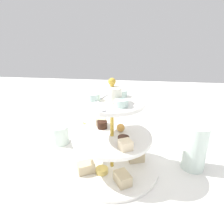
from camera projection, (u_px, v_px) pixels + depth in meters
The scene contains 6 objects.
ground_plane at pixel (112, 168), 0.62m from camera, with size 2.40×2.40×0.00m, color white.
tiered_serving_stand at pixel (112, 144), 0.59m from camera, with size 0.28×0.28×0.28m.
water_glass_tall_right at pixel (195, 148), 0.60m from camera, with size 0.07×0.07×0.14m, color silver.
water_glass_short_left at pixel (60, 135), 0.75m from camera, with size 0.06×0.06×0.07m, color silver.
teacup_with_saucer at pixel (90, 127), 0.84m from camera, with size 0.09×0.09×0.05m.
butter_knife_right at pixel (142, 129), 0.87m from camera, with size 0.17×0.01×0.00m, color silver.
Camera 1 is at (0.51, 0.07, 0.39)m, focal length 32.85 mm.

